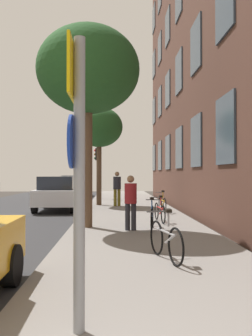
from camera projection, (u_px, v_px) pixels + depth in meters
ground_plane at (50, 215)px, 15.72m from camera, size 41.80×41.80×0.00m
road_asphalt at (1, 215)px, 15.65m from camera, size 7.00×38.00×0.01m
sidewalk at (131, 213)px, 15.84m from camera, size 4.20×38.00×0.12m
sign_post at (77, 158)px, 3.78m from camera, size 0.16×0.60×3.05m
traffic_light at (98, 163)px, 24.25m from camera, size 0.43×0.24×3.38m
tree_near at (88, 71)px, 11.26m from camera, size 3.17×3.17×6.19m
tree_far at (99, 128)px, 19.27m from camera, size 2.49×2.49×5.16m
bicycle_0 at (166, 240)px, 6.89m from camera, size 0.53×1.63×0.98m
bicycle_1 at (152, 217)px, 10.70m from camera, size 0.42×1.64×0.95m
bicycle_2 at (160, 211)px, 12.45m from camera, size 0.42×1.71×0.90m
bicycle_3 at (162, 204)px, 15.57m from camera, size 0.42×1.64×0.93m
bicycle_4 at (132, 200)px, 17.75m from camera, size 0.42×1.64×0.94m
pedestrian_0 at (131, 199)px, 10.58m from camera, size 0.38×0.38×1.58m
pedestrian_1 at (117, 186)px, 18.61m from camera, size 0.41×0.41×1.75m
car_1 at (58, 193)px, 17.38m from camera, size 1.93×4.13×1.62m
car_2 at (75, 186)px, 28.12m from camera, size 2.03×4.38×1.62m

